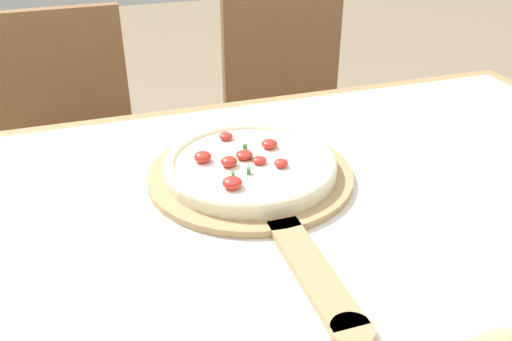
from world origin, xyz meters
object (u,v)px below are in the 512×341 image
object	(u,v)px
pizza	(250,165)
chair_right	(290,120)
pizza_peel	(255,183)
chair_left	(70,150)

from	to	relation	value
pizza	chair_right	world-z (taller)	chair_right
chair_right	pizza	bearing A→B (deg)	-115.54
pizza_peel	chair_left	xyz separation A→B (m)	(-0.30, 0.75, -0.26)
pizza_peel	chair_right	world-z (taller)	chair_right
chair_right	chair_left	bearing A→B (deg)	-178.81
pizza_peel	pizza	xyz separation A→B (m)	(-0.00, 0.03, 0.02)
pizza	chair_right	bearing A→B (deg)	63.27
pizza	chair_right	distance (m)	0.86
pizza_peel	chair_left	distance (m)	0.85
pizza_peel	chair_right	size ratio (longest dim) A/B	0.62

